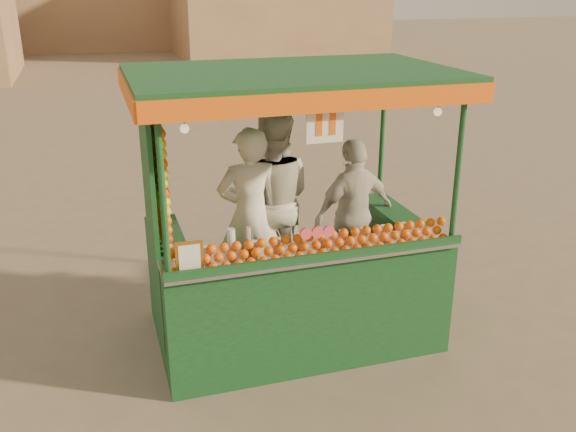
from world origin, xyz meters
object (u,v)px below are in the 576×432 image
object	(u,v)px
vendor_left	(250,215)
vendor_right	(354,214)
vendor_middle	(272,201)
juice_cart	(289,261)

from	to	relation	value
vendor_left	vendor_right	bearing A→B (deg)	178.56
vendor_left	vendor_middle	distance (m)	0.37
vendor_middle	vendor_left	bearing A→B (deg)	54.31
juice_cart	vendor_right	size ratio (longest dim) A/B	1.82
juice_cart	vendor_left	size ratio (longest dim) A/B	1.63
vendor_middle	vendor_right	size ratio (longest dim) A/B	1.17
vendor_middle	vendor_right	world-z (taller)	vendor_middle
juice_cart	vendor_left	bearing A→B (deg)	121.16
vendor_middle	vendor_right	bearing A→B (deg)	174.52
vendor_left	vendor_middle	size ratio (longest dim) A/B	0.95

